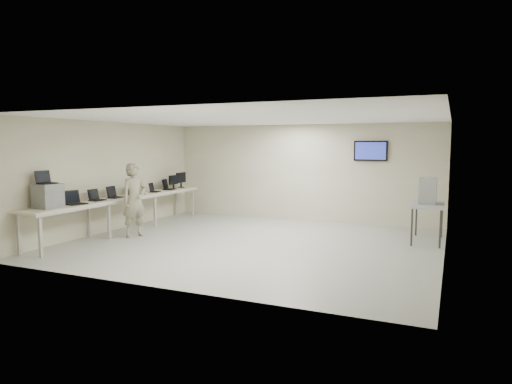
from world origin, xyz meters
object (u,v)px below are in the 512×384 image
at_px(soldier, 134,200).
at_px(equipment_box, 48,196).
at_px(workbench, 124,199).
at_px(side_table, 428,207).

bearing_deg(soldier, equipment_box, 177.31).
bearing_deg(soldier, workbench, 75.96).
height_order(equipment_box, side_table, equipment_box).
relative_size(equipment_box, soldier, 0.29).
bearing_deg(workbench, equipment_box, -91.56).
relative_size(workbench, side_table, 4.11).
distance_m(workbench, equipment_box, 2.33).
relative_size(equipment_box, side_table, 0.35).
height_order(workbench, soldier, soldier).
bearing_deg(side_table, workbench, -165.92).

